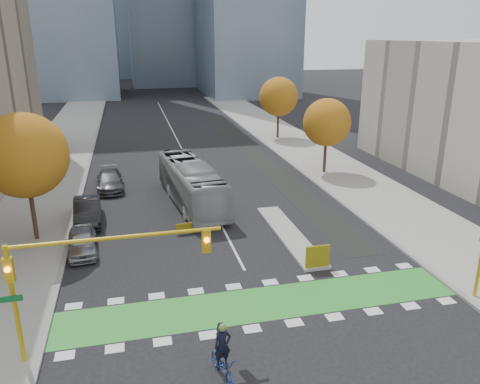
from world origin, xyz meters
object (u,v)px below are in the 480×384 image
traffic_signal_west (81,267)px  parked_car_c (110,181)px  tree_east_far (279,97)px  tree_east_near (327,123)px  hazard_board (318,256)px  parked_car_b (88,211)px  tree_west (25,156)px  parked_car_a (82,242)px  bus (191,183)px  cyclist (223,360)px

traffic_signal_west → parked_car_c: traffic_signal_west is taller
tree_east_far → traffic_signal_west: (-20.43, -38.51, -1.21)m
parked_car_c → tree_east_near: bearing=-1.3°
hazard_board → traffic_signal_west: 13.23m
tree_east_far → parked_car_b: bearing=-132.5°
tree_west → tree_east_near: (24.00, 10.00, -0.75)m
hazard_board → tree_east_far: bearing=75.9°
tree_west → hazard_board: bearing=-26.0°
traffic_signal_west → tree_east_far: bearing=62.1°
hazard_board → parked_car_a: 14.04m
hazard_board → bus: bus is taller
tree_west → parked_car_b: size_ratio=1.61×
parked_car_c → hazard_board: bearing=-58.5°
tree_west → tree_east_far: size_ratio=1.08×
parked_car_a → parked_car_b: bearing=85.2°
parked_car_b → cyclist: bearing=-74.3°
hazard_board → tree_west: (-16.00, 7.80, 4.82)m
bus → tree_east_far: bearing=50.3°
tree_east_near → parked_car_a: bearing=-149.3°
tree_west → parked_car_a: tree_west is taller
tree_east_near → traffic_signal_west: size_ratio=0.83×
traffic_signal_west → parked_car_a: (-1.07, 10.02, -3.32)m
tree_east_far → cyclist: 44.20m
parked_car_a → parked_car_b: parked_car_b is taller
tree_east_far → hazard_board: bearing=-104.1°
parked_car_c → parked_car_b: bearing=-102.5°
hazard_board → parked_car_b: parked_car_b is taller
tree_east_near → hazard_board: bearing=-114.2°
tree_west → traffic_signal_west: 13.25m
tree_east_near → parked_car_c: 20.09m
tree_west → cyclist: (9.10, -15.19, -4.81)m
parked_car_a → parked_car_c: bearing=79.0°
tree_east_far → traffic_signal_west: tree_east_far is taller
cyclist → bus: (1.51, 19.80, 0.84)m
hazard_board → cyclist: (-6.90, -7.39, 0.01)m
traffic_signal_west → cyclist: traffic_signal_west is taller
parked_car_c → bus: bearing=-41.4°
hazard_board → bus: size_ratio=0.12×
tree_west → cyclist: bearing=-59.1°
hazard_board → parked_car_b: 16.59m
bus → parked_car_a: bearing=-143.6°
tree_east_near → bus: bearing=-158.1°
tree_east_near → parked_car_c: size_ratio=1.35×
tree_west → parked_car_c: 11.72m
tree_east_near → traffic_signal_west: tree_east_near is taller
traffic_signal_west → cyclist: size_ratio=3.51×
traffic_signal_west → cyclist: bearing=-28.0°
bus → parked_car_c: (-6.28, 5.13, -0.89)m
parked_car_b → parked_car_c: parked_car_b is taller
parked_car_c → traffic_signal_west: bearing=-92.8°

